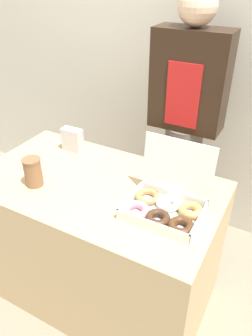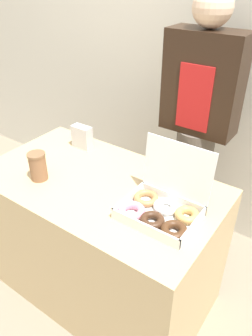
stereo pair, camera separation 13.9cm
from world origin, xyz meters
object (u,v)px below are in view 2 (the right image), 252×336
Objects in this scene: coffee_cup at (38,166)px; person_customer at (197,127)px; napkin_holder at (82,137)px; donut_box at (161,208)px.

person_customer is at bearing 60.40° from coffee_cup.
napkin_holder is 0.08× the size of person_customer.
donut_box reaches higher than coffee_cup.
coffee_cup is at bearing -119.60° from person_customer.
coffee_cup is 0.90m from person_customer.
person_customer reaches higher than napkin_holder.
napkin_holder is (-0.04, 0.35, -0.01)m from coffee_cup.
coffee_cup is (-0.60, -0.10, 0.03)m from donut_box.
coffee_cup is 1.09× the size of napkin_holder.
person_customer is (0.48, 0.43, 0.03)m from napkin_holder.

